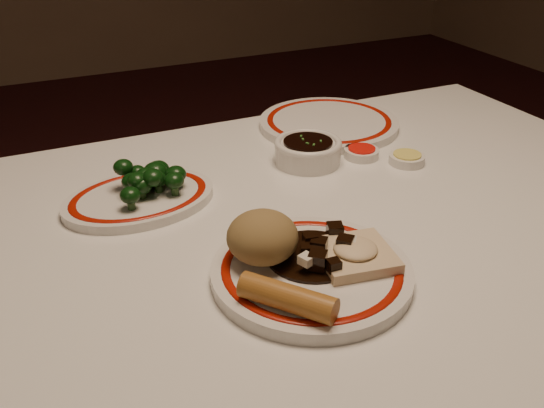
{
  "coord_description": "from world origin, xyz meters",
  "views": [
    {
      "loc": [
        -0.43,
        -0.68,
        1.21
      ],
      "look_at": [
        -0.12,
        -0.0,
        0.8
      ],
      "focal_mm": 40.0,
      "sensor_mm": 36.0,
      "label": 1
    }
  ],
  "objects_px": {
    "dining_table": "(337,267)",
    "spring_roll": "(288,298)",
    "main_plate": "(311,272)",
    "broccoli_plate": "(139,198)",
    "rice_mound": "(262,237)",
    "soy_bowl": "(308,152)",
    "broccoli_pile": "(149,178)",
    "fried_wonton": "(355,254)",
    "stirfry_heap": "(318,251)"
  },
  "relations": [
    {
      "from": "broccoli_plate",
      "to": "fried_wonton",
      "type": "bearing_deg",
      "value": -55.41
    },
    {
      "from": "spring_roll",
      "to": "broccoli_plate",
      "type": "bearing_deg",
      "value": 65.44
    },
    {
      "from": "broccoli_pile",
      "to": "rice_mound",
      "type": "bearing_deg",
      "value": -71.96
    },
    {
      "from": "broccoli_plate",
      "to": "stirfry_heap",
      "type": "bearing_deg",
      "value": -58.66
    },
    {
      "from": "spring_roll",
      "to": "broccoli_plate",
      "type": "relative_size",
      "value": 0.45
    },
    {
      "from": "spring_roll",
      "to": "broccoli_pile",
      "type": "height_order",
      "value": "broccoli_pile"
    },
    {
      "from": "rice_mound",
      "to": "stirfry_heap",
      "type": "bearing_deg",
      "value": -22.22
    },
    {
      "from": "fried_wonton",
      "to": "stirfry_heap",
      "type": "relative_size",
      "value": 0.88
    },
    {
      "from": "broccoli_plate",
      "to": "rice_mound",
      "type": "bearing_deg",
      "value": -67.85
    },
    {
      "from": "dining_table",
      "to": "broccoli_plate",
      "type": "bearing_deg",
      "value": 147.49
    },
    {
      "from": "stirfry_heap",
      "to": "soy_bowl",
      "type": "height_order",
      "value": "stirfry_heap"
    },
    {
      "from": "dining_table",
      "to": "main_plate",
      "type": "distance_m",
      "value": 0.2
    },
    {
      "from": "dining_table",
      "to": "spring_roll",
      "type": "height_order",
      "value": "spring_roll"
    },
    {
      "from": "rice_mound",
      "to": "stirfry_heap",
      "type": "relative_size",
      "value": 0.76
    },
    {
      "from": "spring_roll",
      "to": "fried_wonton",
      "type": "distance_m",
      "value": 0.13
    },
    {
      "from": "rice_mound",
      "to": "broccoli_pile",
      "type": "relative_size",
      "value": 0.8
    },
    {
      "from": "dining_table",
      "to": "broccoli_plate",
      "type": "relative_size",
      "value": 4.64
    },
    {
      "from": "fried_wonton",
      "to": "broccoli_pile",
      "type": "bearing_deg",
      "value": 121.77
    },
    {
      "from": "broccoli_plate",
      "to": "broccoli_pile",
      "type": "bearing_deg",
      "value": 9.77
    },
    {
      "from": "dining_table",
      "to": "stirfry_heap",
      "type": "bearing_deg",
      "value": -132.34
    },
    {
      "from": "dining_table",
      "to": "broccoli_plate",
      "type": "xyz_separation_m",
      "value": [
        -0.27,
        0.17,
        0.1
      ]
    },
    {
      "from": "broccoli_plate",
      "to": "broccoli_pile",
      "type": "relative_size",
      "value": 2.25
    },
    {
      "from": "dining_table",
      "to": "stirfry_heap",
      "type": "xyz_separation_m",
      "value": [
        -0.1,
        -0.11,
        0.12
      ]
    },
    {
      "from": "fried_wonton",
      "to": "soy_bowl",
      "type": "bearing_deg",
      "value": 72.37
    },
    {
      "from": "broccoli_pile",
      "to": "fried_wonton",
      "type": "bearing_deg",
      "value": -58.23
    },
    {
      "from": "fried_wonton",
      "to": "rice_mound",
      "type": "bearing_deg",
      "value": 153.62
    },
    {
      "from": "fried_wonton",
      "to": "broccoli_plate",
      "type": "height_order",
      "value": "fried_wonton"
    },
    {
      "from": "main_plate",
      "to": "broccoli_plate",
      "type": "distance_m",
      "value": 0.33
    },
    {
      "from": "dining_table",
      "to": "spring_roll",
      "type": "distance_m",
      "value": 0.29
    },
    {
      "from": "main_plate",
      "to": "spring_roll",
      "type": "distance_m",
      "value": 0.09
    },
    {
      "from": "main_plate",
      "to": "broccoli_plate",
      "type": "xyz_separation_m",
      "value": [
        -0.15,
        0.29,
        -0.0
      ]
    },
    {
      "from": "main_plate",
      "to": "soy_bowl",
      "type": "bearing_deg",
      "value": 62.97
    },
    {
      "from": "spring_roll",
      "to": "fried_wonton",
      "type": "height_order",
      "value": "spring_roll"
    },
    {
      "from": "main_plate",
      "to": "broccoli_plate",
      "type": "relative_size",
      "value": 1.26
    },
    {
      "from": "dining_table",
      "to": "fried_wonton",
      "type": "relative_size",
      "value": 11.15
    },
    {
      "from": "spring_roll",
      "to": "stirfry_heap",
      "type": "xyz_separation_m",
      "value": [
        0.08,
        0.08,
        -0.01
      ]
    },
    {
      "from": "rice_mound",
      "to": "soy_bowl",
      "type": "height_order",
      "value": "rice_mound"
    },
    {
      "from": "main_plate",
      "to": "dining_table",
      "type": "bearing_deg",
      "value": 46.77
    },
    {
      "from": "rice_mound",
      "to": "broccoli_pile",
      "type": "bearing_deg",
      "value": 108.04
    },
    {
      "from": "broccoli_plate",
      "to": "broccoli_pile",
      "type": "xyz_separation_m",
      "value": [
        0.02,
        0.0,
        0.03
      ]
    },
    {
      "from": "main_plate",
      "to": "soy_bowl",
      "type": "height_order",
      "value": "soy_bowl"
    },
    {
      "from": "rice_mound",
      "to": "soy_bowl",
      "type": "distance_m",
      "value": 0.35
    },
    {
      "from": "rice_mound",
      "to": "broccoli_plate",
      "type": "height_order",
      "value": "rice_mound"
    },
    {
      "from": "dining_table",
      "to": "rice_mound",
      "type": "bearing_deg",
      "value": -154.15
    },
    {
      "from": "spring_roll",
      "to": "broccoli_plate",
      "type": "height_order",
      "value": "spring_roll"
    },
    {
      "from": "fried_wonton",
      "to": "soy_bowl",
      "type": "xyz_separation_m",
      "value": [
        0.1,
        0.33,
        -0.01
      ]
    },
    {
      "from": "main_plate",
      "to": "rice_mound",
      "type": "xyz_separation_m",
      "value": [
        -0.05,
        0.04,
        0.04
      ]
    },
    {
      "from": "dining_table",
      "to": "broccoli_plate",
      "type": "distance_m",
      "value": 0.33
    },
    {
      "from": "dining_table",
      "to": "rice_mound",
      "type": "relative_size",
      "value": 12.95
    },
    {
      "from": "rice_mound",
      "to": "dining_table",
      "type": "bearing_deg",
      "value": 25.85
    }
  ]
}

